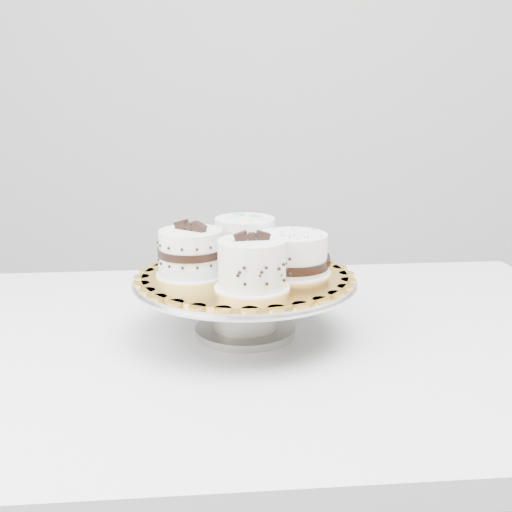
{
  "coord_description": "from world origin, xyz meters",
  "views": [
    {
      "loc": [
        -0.16,
        -0.86,
        1.13
      ],
      "look_at": [
        -0.11,
        0.1,
        0.88
      ],
      "focal_mm": 45.0,
      "sensor_mm": 36.0,
      "label": 1
    }
  ],
  "objects": [
    {
      "name": "table",
      "position": [
        -0.11,
        0.09,
        0.67
      ],
      "size": [
        1.23,
        0.84,
        0.75
      ],
      "rotation": [
        0.0,
        0.0,
        0.03
      ],
      "color": "silver",
      "rests_on": "floor"
    },
    {
      "name": "cake_stand",
      "position": [
        -0.12,
        0.1,
        0.81
      ],
      "size": [
        0.35,
        0.35,
        0.09
      ],
      "color": "gray",
      "rests_on": "table"
    },
    {
      "name": "cake_ribbon",
      "position": [
        -0.05,
        0.11,
        0.88
      ],
      "size": [
        0.13,
        0.12,
        0.07
      ],
      "rotation": [
        0.0,
        0.0,
        -0.09
      ],
      "color": "white",
      "rests_on": "cake_board"
    },
    {
      "name": "cake_banded",
      "position": [
        -0.21,
        0.1,
        0.88
      ],
      "size": [
        0.14,
        0.14,
        0.09
      ],
      "rotation": [
        0.0,
        0.0,
        -0.65
      ],
      "color": "white",
      "rests_on": "cake_board"
    },
    {
      "name": "cake_board",
      "position": [
        -0.12,
        0.1,
        0.85
      ],
      "size": [
        0.42,
        0.42,
        0.0
      ],
      "primitive_type": "cylinder",
      "rotation": [
        0.0,
        0.0,
        -0.37
      ],
      "color": "gold",
      "rests_on": "cake_stand"
    },
    {
      "name": "cake_dots",
      "position": [
        -0.12,
        0.19,
        0.89
      ],
      "size": [
        0.13,
        0.13,
        0.08
      ],
      "rotation": [
        0.0,
        0.0,
        -0.43
      ],
      "color": "white",
      "rests_on": "cake_board"
    },
    {
      "name": "wall_back",
      "position": [
        0.0,
        1.75,
        1.4
      ],
      "size": [
        3.5,
        0.02,
        2.8
      ],
      "primitive_type": "cube",
      "color": "#B8B5B3",
      "rests_on": "floor"
    },
    {
      "name": "cake_swirl",
      "position": [
        -0.12,
        0.03,
        0.88
      ],
      "size": [
        0.11,
        0.11,
        0.09
      ],
      "rotation": [
        0.0,
        0.0,
        0.11
      ],
      "color": "white",
      "rests_on": "cake_board"
    }
  ]
}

